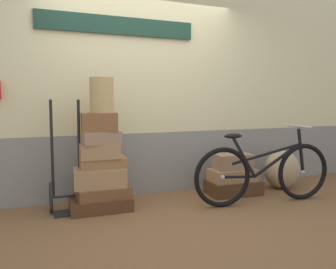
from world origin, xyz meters
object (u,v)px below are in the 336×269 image
Objects in this scene: suitcase_4 at (100,151)px; suitcase_5 at (101,138)px; luggage_trolley at (67,187)px; suitcase_0 at (101,204)px; suitcase_1 at (103,191)px; bicycle at (264,173)px; wicker_basket at (102,95)px; suitcase_9 at (233,161)px; burlap_sack at (282,169)px; suitcase_8 at (232,175)px; suitcase_2 at (100,177)px; suitcase_7 at (233,187)px; suitcase_6 at (99,122)px; suitcase_3 at (103,163)px.

suitcase_5 reaches higher than suitcase_4.
suitcase_0 is at bearing -18.16° from luggage_trolley.
luggage_trolley is at bearing 165.10° from suitcase_1.
luggage_trolley is 0.70× the size of bicycle.
suitcase_4 is 0.61m from wicker_basket.
wicker_basket is 1.09m from luggage_trolley.
burlap_sack is at bearing 3.87° from suitcase_9.
wicker_basket reaches higher than suitcase_9.
suitcase_1 is at bearing -179.66° from suitcase_8.
burlap_sack is (2.53, -0.02, -0.10)m from suitcase_2.
suitcase_0 is at bearing -89.49° from suitcase_2.
suitcase_2 is at bearing 160.75° from wicker_basket.
suitcase_8 is (1.70, -0.01, 0.05)m from suitcase_1.
burlap_sack is at bearing -0.21° from wicker_basket.
suitcase_5 is 0.86× the size of suitcase_9.
suitcase_2 is 0.83× the size of suitcase_7.
suitcase_2 is 0.62m from suitcase_6.
suitcase_9 is 0.26× the size of bicycle.
suitcase_2 is at bearing 86.59° from suitcase_0.
wicker_basket reaches higher than bicycle.
suitcase_0 is 0.14m from suitcase_1.
suitcase_3 is 1.90m from bicycle.
suitcase_2 is at bearing -179.58° from suitcase_8.
suitcase_9 is (1.72, 0.02, -0.39)m from suitcase_5.
suitcase_4 is 1.78m from suitcase_8.
suitcase_9 reaches higher than suitcase_0.
suitcase_2 is at bearing 90.19° from suitcase_4.
wicker_basket is (0.02, 0.02, 0.46)m from suitcase_5.
suitcase_7 is at bearing -3.19° from suitcase_1.
suitcase_4 is at bearing -133.38° from suitcase_1.
suitcase_8 is at bearing 105.38° from bicycle.
suitcase_7 is at bearing 179.54° from burlap_sack.
suitcase_9 is (1.74, 0.03, -0.56)m from suitcase_6.
suitcase_4 reaches higher than suitcase_7.
suitcase_9 is at bearing 2.30° from suitcase_0.
bicycle reaches higher than suitcase_9.
bicycle is (-0.67, -0.46, 0.10)m from burlap_sack.
suitcase_6 is (-0.02, -0.01, 0.17)m from suitcase_5.
burlap_sack reaches higher than suitcase_1.
suitcase_0 is 0.75m from suitcase_5.
bicycle is at bearing -12.11° from suitcase_0.
suitcase_5 is at bearing -17.04° from suitcase_0.
suitcase_1 is 1.03× the size of suitcase_2.
suitcase_8 is 0.34× the size of bicycle.
wicker_basket is at bearing 38.42° from suitcase_6.
wicker_basket reaches higher than suitcase_6.
suitcase_6 reaches higher than suitcase_9.
suitcase_9 reaches higher than suitcase_8.
suitcase_6 is 0.62× the size of suitcase_8.
suitcase_2 is 1.33× the size of suitcase_4.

